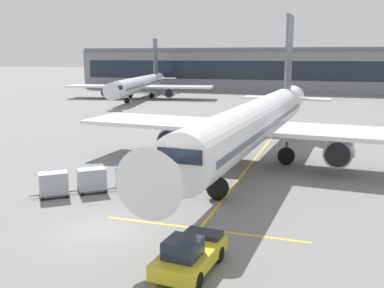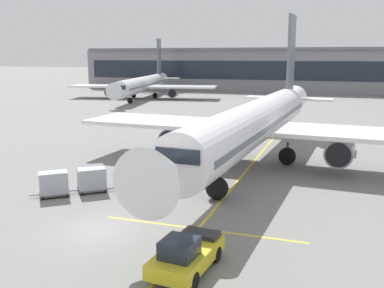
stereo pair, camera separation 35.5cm
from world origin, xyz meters
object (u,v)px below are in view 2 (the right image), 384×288
at_px(baggage_cart_third, 53,182).
at_px(ground_crew_by_carts, 165,175).
at_px(ground_crew_marshaller, 136,174).
at_px(parked_airplane, 256,123).
at_px(belt_loader, 175,172).
at_px(baggage_cart_second, 92,178).
at_px(ground_crew_by_loader, 164,173).
at_px(safety_cone_nose_mark, 168,167).
at_px(pushback_tug, 186,254).
at_px(safety_cone_engine_keepout, 189,169).
at_px(safety_cone_wingtip, 196,159).
at_px(distant_airplane, 143,84).
at_px(baggage_cart_lead, 130,176).

height_order(baggage_cart_third, ground_crew_by_carts, baggage_cart_third).
bearing_deg(ground_crew_marshaller, parked_airplane, 54.26).
xyz_separation_m(belt_loader, baggage_cart_second, (-4.89, -4.13, 0.15)).
xyz_separation_m(parked_airplane, ground_crew_by_loader, (-5.29, -8.80, -2.82)).
bearing_deg(safety_cone_nose_mark, ground_crew_marshaller, -95.44).
xyz_separation_m(parked_airplane, safety_cone_nose_mark, (-6.65, -4.73, -3.47)).
distance_m(belt_loader, ground_crew_by_loader, 1.18).
height_order(pushback_tug, safety_cone_engine_keepout, pushback_tug).
height_order(ground_crew_by_carts, safety_cone_wingtip, ground_crew_by_carts).
bearing_deg(safety_cone_engine_keepout, ground_crew_by_loader, -97.56).
distance_m(baggage_cart_third, ground_crew_marshaller, 5.87).
distance_m(belt_loader, ground_crew_marshaller, 3.20).
bearing_deg(distant_airplane, ground_crew_by_loader, -63.82).
height_order(baggage_cart_third, safety_cone_engine_keepout, baggage_cart_third).
distance_m(baggage_cart_lead, ground_crew_by_carts, 2.62).
bearing_deg(baggage_cart_third, pushback_tug, -30.64).
distance_m(belt_loader, safety_cone_engine_keepout, 3.05).
xyz_separation_m(parked_airplane, safety_cone_engine_keepout, (-4.75, -4.71, -3.52)).
height_order(baggage_cart_second, safety_cone_nose_mark, baggage_cart_second).
xyz_separation_m(ground_crew_marshaller, safety_cone_wingtip, (1.94, 8.74, -0.64)).
distance_m(belt_loader, baggage_cart_second, 6.40).
relative_size(belt_loader, ground_crew_marshaller, 2.99).
relative_size(ground_crew_marshaller, safety_cone_nose_mark, 2.47).
xyz_separation_m(ground_crew_marshaller, safety_cone_engine_keepout, (2.40, 5.22, -0.71)).
relative_size(ground_crew_by_loader, safety_cone_nose_mark, 2.47).
height_order(belt_loader, safety_cone_engine_keepout, belt_loader).
xyz_separation_m(baggage_cart_third, ground_crew_by_loader, (6.44, 4.80, -0.00)).
xyz_separation_m(baggage_cart_lead, distant_airplane, (-28.44, 63.70, 2.18)).
relative_size(baggage_cart_lead, ground_crew_by_carts, 1.50).
height_order(baggage_cart_third, ground_crew_by_loader, baggage_cart_third).
height_order(parked_airplane, baggage_cart_third, parked_airplane).
distance_m(baggage_cart_third, distant_airplane, 71.15).
distance_m(pushback_tug, safety_cone_engine_keepout, 17.19).
bearing_deg(baggage_cart_lead, safety_cone_wingtip, 76.70).
bearing_deg(safety_cone_wingtip, pushback_tug, -73.26).
bearing_deg(baggage_cart_lead, pushback_tug, -52.51).
relative_size(baggage_cart_second, baggage_cart_third, 1.00).
relative_size(ground_crew_by_carts, safety_cone_wingtip, 2.39).
bearing_deg(baggage_cart_lead, distant_airplane, 114.06).
relative_size(safety_cone_wingtip, safety_cone_nose_mark, 1.03).
bearing_deg(ground_crew_by_loader, safety_cone_wingtip, 89.36).
bearing_deg(baggage_cart_lead, ground_crew_by_loader, 37.29).
bearing_deg(safety_cone_wingtip, safety_cone_nose_mark, -112.20).
xyz_separation_m(belt_loader, ground_crew_by_carts, (-0.07, -1.76, 0.15)).
distance_m(ground_crew_marshaller, safety_cone_nose_mark, 5.26).
height_order(baggage_cart_second, safety_cone_wingtip, baggage_cart_second).
relative_size(belt_loader, baggage_cart_lead, 1.99).
bearing_deg(baggage_cart_second, ground_crew_by_loader, 34.43).
xyz_separation_m(parked_airplane, ground_crew_by_carts, (-4.92, -9.47, -2.82)).
bearing_deg(baggage_cart_third, parked_airplane, 49.22).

